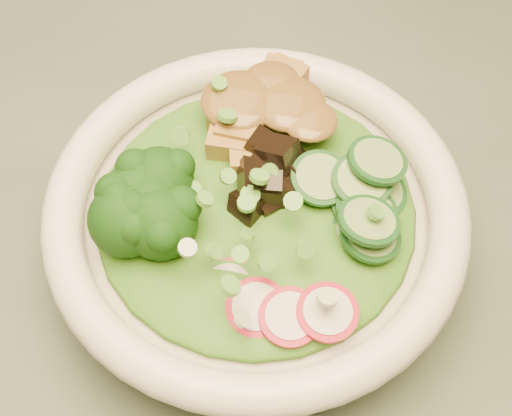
# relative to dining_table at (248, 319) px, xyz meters

# --- Properties ---
(dining_table) EXTENTS (1.20, 0.80, 0.75)m
(dining_table) POSITION_rel_dining_table_xyz_m (0.00, 0.00, 0.00)
(dining_table) COLOR black
(dining_table) RESTS_ON ground
(salad_bowl) EXTENTS (0.28, 0.28, 0.08)m
(salad_bowl) POSITION_rel_dining_table_xyz_m (0.01, 0.00, 0.15)
(salad_bowl) COLOR white
(salad_bowl) RESTS_ON dining_table
(lettuce_bed) EXTENTS (0.21, 0.21, 0.02)m
(lettuce_bed) POSITION_rel_dining_table_xyz_m (0.01, 0.00, 0.18)
(lettuce_bed) COLOR #235A12
(lettuce_bed) RESTS_ON salad_bowl
(broccoli_florets) EXTENTS (0.09, 0.08, 0.05)m
(broccoli_florets) POSITION_rel_dining_table_xyz_m (-0.06, -0.02, 0.19)
(broccoli_florets) COLOR black
(broccoli_florets) RESTS_ON salad_bowl
(radish_slices) EXTENTS (0.12, 0.05, 0.02)m
(radish_slices) POSITION_rel_dining_table_xyz_m (0.03, -0.06, 0.18)
(radish_slices) COLOR #A30C23
(radish_slices) RESTS_ON salad_bowl
(cucumber_slices) EXTENTS (0.08, 0.08, 0.04)m
(cucumber_slices) POSITION_rel_dining_table_xyz_m (0.07, 0.02, 0.19)
(cucumber_slices) COLOR #78A45B
(cucumber_slices) RESTS_ON salad_bowl
(mushroom_heap) EXTENTS (0.08, 0.08, 0.04)m
(mushroom_heap) POSITION_rel_dining_table_xyz_m (0.00, 0.02, 0.19)
(mushroom_heap) COLOR black
(mushroom_heap) RESTS_ON salad_bowl
(tofu_cubes) EXTENTS (0.10, 0.07, 0.04)m
(tofu_cubes) POSITION_rel_dining_table_xyz_m (-0.01, 0.07, 0.19)
(tofu_cubes) COLOR olive
(tofu_cubes) RESTS_ON salad_bowl
(peanut_sauce) EXTENTS (0.07, 0.06, 0.02)m
(peanut_sauce) POSITION_rel_dining_table_xyz_m (-0.01, 0.07, 0.20)
(peanut_sauce) COLOR brown
(peanut_sauce) RESTS_ON tofu_cubes
(scallion_garnish) EXTENTS (0.20, 0.20, 0.02)m
(scallion_garnish) POSITION_rel_dining_table_xyz_m (0.01, 0.00, 0.20)
(scallion_garnish) COLOR #59A138
(scallion_garnish) RESTS_ON salad_bowl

